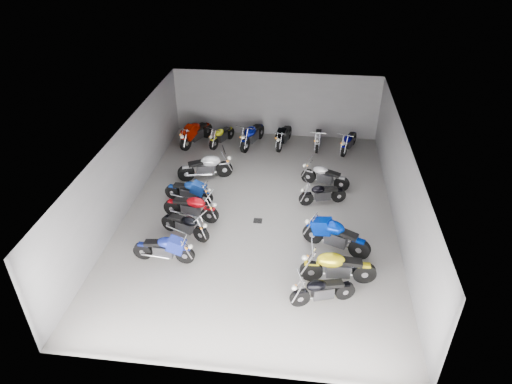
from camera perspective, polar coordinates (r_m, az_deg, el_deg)
ground at (r=17.33m, az=0.42°, el=-2.66°), size 14.00×14.00×0.00m
wall_back at (r=22.74m, az=2.47°, el=10.86°), size 10.00×0.10×3.20m
wall_left at (r=17.65m, az=-15.93°, el=2.81°), size 0.10×14.00×3.20m
wall_right at (r=16.74m, az=17.70°, el=0.77°), size 0.10×14.00×3.20m
ceiling at (r=15.70m, az=0.46°, el=6.99°), size 10.00×14.00×0.04m
drain_grate at (r=16.92m, az=0.22°, el=-3.61°), size 0.32×0.32×0.01m
motorcycle_left_b at (r=15.17m, az=-11.40°, el=-6.96°), size 2.07×0.42×0.91m
motorcycle_left_c at (r=16.11m, az=-8.83°, el=-4.09°), size 1.89×0.86×0.87m
motorcycle_left_d at (r=16.90m, az=-8.08°, el=-1.89°), size 2.16×0.59×0.96m
motorcycle_left_e at (r=17.92m, az=-8.36°, el=0.12°), size 1.99×0.53×0.88m
motorcycle_left_f at (r=19.32m, az=-6.28°, el=3.13°), size 2.26×0.92×1.03m
motorcycle_right_a at (r=13.66m, az=8.26°, el=-12.04°), size 1.92×0.76×0.87m
motorcycle_right_b at (r=14.33m, az=10.12°, el=-9.21°), size 2.36×0.50×1.04m
motorcycle_right_c at (r=15.50m, az=9.89°, el=-5.43°), size 2.26×1.06×1.05m
motorcycle_right_e at (r=17.81m, az=8.27°, el=-0.20°), size 1.84×0.68×0.83m
motorcycle_right_f at (r=18.91m, az=8.56°, el=2.00°), size 1.99×0.78×0.90m
motorcycle_back_a at (r=22.34m, az=-7.55°, el=7.31°), size 1.12×2.24×1.05m
motorcycle_back_b at (r=22.21m, az=-4.33°, el=7.07°), size 0.93×1.84×0.86m
motorcycle_back_c at (r=21.98m, az=-0.47°, el=7.15°), size 0.90×2.28×1.04m
motorcycle_back_d at (r=22.05m, az=3.49°, el=7.03°), size 0.65×2.11×0.94m
motorcycle_back_e at (r=22.10m, az=7.76°, el=6.68°), size 0.39×1.89×0.83m
motorcycle_back_f at (r=21.98m, az=11.53°, el=6.22°), size 0.84×1.91×0.88m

